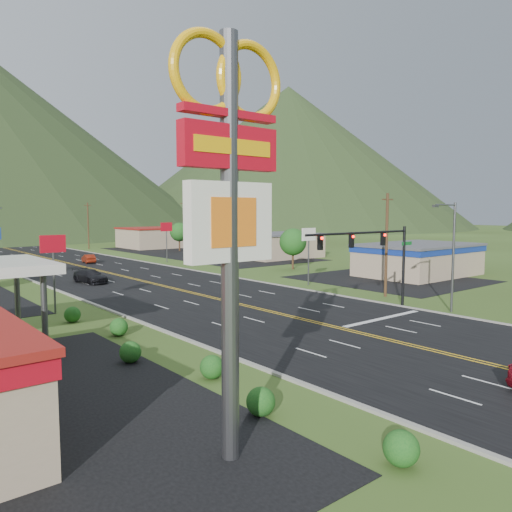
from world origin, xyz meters
TOP-DOWN VIEW (x-y plane):
  - curb_west at (-10.15, 0.00)m, footprint 0.30×460.00m
  - pylon_sign at (-17.00, 2.00)m, footprint 4.32×0.60m
  - traffic_signal at (6.48, 14.00)m, footprint 13.10×0.43m
  - streetlight_east at (11.18, 10.00)m, footprint 3.28×0.25m
  - building_east_near at (30.00, 25.00)m, footprint 15.40×10.40m
  - building_east_mid at (32.00, 55.00)m, footprint 14.40×11.40m
  - building_east_far at (28.00, 90.00)m, footprint 16.40×12.40m
  - pole_sign_west_a at (-14.00, 30.00)m, footprint 2.00×0.18m
  - pole_sign_east_a at (13.00, 28.00)m, footprint 2.00×0.18m
  - pole_sign_east_b at (13.00, 60.00)m, footprint 2.00×0.18m
  - tree_east_a at (22.00, 40.00)m, footprint 3.84×3.84m
  - tree_east_b at (26.00, 78.00)m, footprint 3.84×3.84m
  - utility_pole_a at (13.50, 18.00)m, footprint 1.60×0.28m
  - utility_pole_b at (13.50, 55.00)m, footprint 1.60×0.28m
  - utility_pole_c at (13.50, 95.00)m, footprint 1.60×0.28m
  - utility_pole_d at (13.50, 135.00)m, footprint 1.60×0.28m
  - mountain_ne at (147.84, 176.19)m, footprint 180.00×180.00m
  - car_dark_mid at (-5.35, 45.01)m, footprint 2.80×5.52m
  - car_red_far at (2.68, 66.63)m, footprint 1.97×4.22m

SIDE VIEW (x-z plane):
  - curb_west at x=-10.15m, z-range -0.07..0.07m
  - car_red_far at x=2.68m, z-range 0.00..1.34m
  - car_dark_mid at x=-5.35m, z-range 0.00..1.54m
  - building_east_mid at x=32.00m, z-range 0.01..4.31m
  - building_east_far at x=28.00m, z-range 0.01..4.51m
  - building_east_near at x=30.00m, z-range 0.22..4.32m
  - tree_east_a at x=22.00m, z-range 0.98..6.80m
  - tree_east_b at x=26.00m, z-range 0.98..6.80m
  - pole_sign_west_a at x=-14.00m, z-range 1.85..8.25m
  - pole_sign_east_a at x=13.00m, z-range 1.85..8.25m
  - pole_sign_east_b at x=13.00m, z-range 1.85..8.25m
  - utility_pole_a at x=13.50m, z-range 0.13..10.13m
  - utility_pole_b at x=13.50m, z-range 0.13..10.13m
  - utility_pole_c at x=13.50m, z-range 0.13..10.13m
  - utility_pole_d at x=13.50m, z-range 0.13..10.13m
  - streetlight_east at x=11.18m, z-range 0.68..9.68m
  - traffic_signal at x=6.48m, z-range 1.83..8.83m
  - pylon_sign at x=-17.00m, z-range 2.30..16.30m
  - mountain_ne at x=147.84m, z-range 0.00..70.00m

